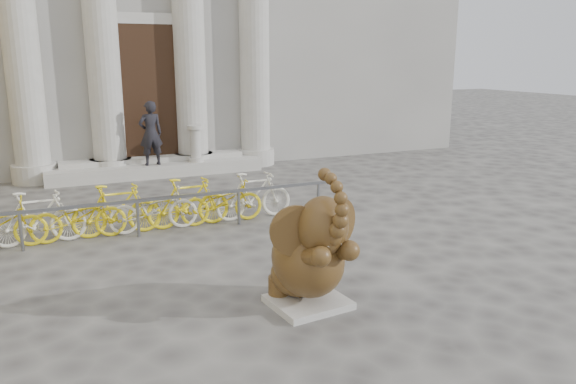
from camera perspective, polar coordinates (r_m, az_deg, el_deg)
name	(u,v)px	position (r m, az deg, el deg)	size (l,w,h in m)	color
ground	(290,302)	(7.94, 0.16, -11.13)	(80.00, 80.00, 0.00)	#474442
entrance_steps	(156,169)	(16.55, -13.22, 2.31)	(6.00, 1.20, 0.36)	#A8A59E
elephant_statue	(310,257)	(7.55, 2.22, -6.59)	(1.31, 1.50, 1.97)	#A8A59E
bike_rack	(135,208)	(11.13, -15.32, -1.57)	(8.00, 0.53, 1.00)	slate
pedestrian	(151,133)	(16.05, -13.78, 5.81)	(0.65, 0.43, 1.78)	black
balustrade_post	(196,145)	(16.38, -9.37, 4.73)	(0.43, 0.43, 1.05)	#A8A59E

